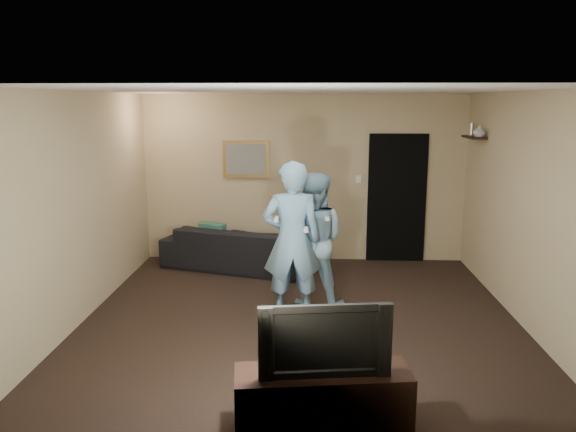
{
  "coord_description": "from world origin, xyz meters",
  "views": [
    {
      "loc": [
        0.11,
        -6.21,
        2.49
      ],
      "look_at": [
        -0.16,
        0.3,
        1.15
      ],
      "focal_mm": 35.0,
      "sensor_mm": 36.0,
      "label": 1
    }
  ],
  "objects_px": {
    "sofa": "(236,248)",
    "wii_player_left": "(292,241)",
    "tv_console": "(322,400)",
    "television": "(323,336)",
    "wii_player_right": "(313,240)"
  },
  "relations": [
    {
      "from": "television",
      "to": "wii_player_left",
      "type": "height_order",
      "value": "wii_player_left"
    },
    {
      "from": "sofa",
      "to": "tv_console",
      "type": "xyz_separation_m",
      "value": [
        1.22,
        -4.25,
        -0.07
      ]
    },
    {
      "from": "tv_console",
      "to": "television",
      "type": "relative_size",
      "value": 1.36
    },
    {
      "from": "tv_console",
      "to": "wii_player_left",
      "type": "bearing_deg",
      "value": 90.51
    },
    {
      "from": "tv_console",
      "to": "wii_player_right",
      "type": "height_order",
      "value": "wii_player_right"
    },
    {
      "from": "television",
      "to": "wii_player_left",
      "type": "relative_size",
      "value": 0.53
    },
    {
      "from": "tv_console",
      "to": "wii_player_left",
      "type": "relative_size",
      "value": 0.72
    },
    {
      "from": "sofa",
      "to": "wii_player_right",
      "type": "relative_size",
      "value": 1.31
    },
    {
      "from": "wii_player_right",
      "to": "wii_player_left",
      "type": "bearing_deg",
      "value": -120.89
    },
    {
      "from": "television",
      "to": "wii_player_right",
      "type": "relative_size",
      "value": 0.59
    },
    {
      "from": "sofa",
      "to": "wii_player_left",
      "type": "relative_size",
      "value": 1.18
    },
    {
      "from": "tv_console",
      "to": "wii_player_right",
      "type": "relative_size",
      "value": 0.8
    },
    {
      "from": "wii_player_left",
      "to": "wii_player_right",
      "type": "distance_m",
      "value": 0.48
    },
    {
      "from": "television",
      "to": "wii_player_right",
      "type": "xyz_separation_m",
      "value": [
        -0.07,
        2.7,
        0.06
      ]
    },
    {
      "from": "television",
      "to": "wii_player_left",
      "type": "bearing_deg",
      "value": 90.51
    }
  ]
}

